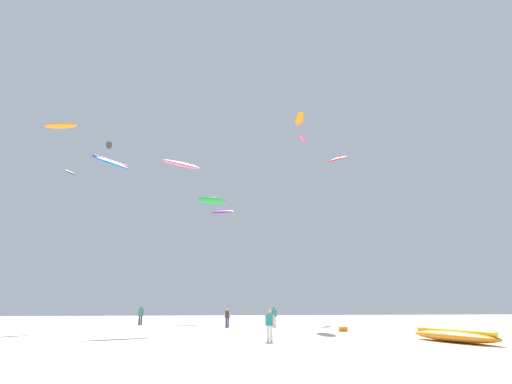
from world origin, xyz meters
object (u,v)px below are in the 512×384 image
object	(u,v)px
kite_aloft_1	(338,159)
kite_aloft_9	(109,145)
person_foreground	(270,323)
kite_aloft_0	(303,138)
person_midground	(274,315)
kite_aloft_2	(70,172)
kite_aloft_7	(111,162)
person_right	(227,316)
person_left	(141,314)
kite_aloft_5	(222,212)
cooler_box	(343,329)
kite_aloft_4	(300,119)
kite_grounded_near	(454,336)
kite_aloft_8	(181,164)
kite_aloft_6	(212,201)
kite_aloft_3	(60,126)

from	to	relation	value
kite_aloft_1	kite_aloft_9	world-z (taller)	kite_aloft_9
person_foreground	kite_aloft_0	xyz separation A→B (m)	(11.58, 34.92, 26.25)
person_midground	kite_aloft_2	xyz separation A→B (m)	(-23.86, 16.38, 17.52)
kite_aloft_1	kite_aloft_2	xyz separation A→B (m)	(-36.23, 0.82, -3.41)
kite_aloft_7	person_right	bearing A→B (deg)	-16.66
person_foreground	person_left	xyz separation A→B (m)	(-9.14, 19.16, 0.10)
person_left	kite_aloft_5	world-z (taller)	kite_aloft_5
kite_aloft_9	cooler_box	bearing A→B (deg)	-47.06
person_right	kite_aloft_4	bearing A→B (deg)	160.73
kite_aloft_7	person_left	bearing A→B (deg)	28.93
kite_grounded_near	kite_aloft_8	distance (m)	25.57
kite_grounded_near	kite_aloft_7	world-z (taller)	kite_aloft_7
kite_aloft_7	kite_aloft_8	world-z (taller)	kite_aloft_7
person_foreground	kite_aloft_9	distance (m)	43.28
kite_aloft_7	kite_aloft_8	size ratio (longest dim) A/B	0.97
kite_aloft_4	kite_aloft_7	bearing A→B (deg)	-161.39
person_left	kite_aloft_6	xyz separation A→B (m)	(6.64, 10.10, 14.01)
kite_aloft_3	kite_aloft_8	distance (m)	11.21
kite_aloft_0	kite_aloft_3	distance (m)	36.93
person_foreground	kite_aloft_2	world-z (taller)	kite_aloft_2
person_right	kite_aloft_0	world-z (taller)	kite_aloft_0
kite_aloft_5	person_midground	bearing A→B (deg)	-79.57
kite_aloft_6	kite_aloft_9	size ratio (longest dim) A/B	1.27
person_right	kite_aloft_0	bearing A→B (deg)	171.83
person_right	kite_aloft_4	distance (m)	28.15
kite_aloft_5	kite_aloft_7	distance (m)	20.87
kite_aloft_5	kite_aloft_6	size ratio (longest dim) A/B	0.91
person_foreground	cooler_box	distance (m)	9.85
kite_aloft_8	kite_aloft_5	bearing A→B (deg)	76.52
person_right	cooler_box	xyz separation A→B (m)	(7.84, -6.33, -0.74)
person_left	kite_aloft_5	xyz separation A→B (m)	(8.27, 15.00, 13.65)
kite_aloft_5	kite_aloft_9	size ratio (longest dim) A/B	1.16
person_midground	person_left	bearing A→B (deg)	52.74
person_left	kite_aloft_1	bearing A→B (deg)	-67.68
person_foreground	person_left	bearing A→B (deg)	-126.62
kite_aloft_4	kite_aloft_6	size ratio (longest dim) A/B	1.05
person_left	cooler_box	xyz separation A→B (m)	(15.70, -11.85, -0.86)
kite_aloft_5	cooler_box	bearing A→B (deg)	-74.54
person_foreground	cooler_box	xyz separation A→B (m)	(6.56, 7.30, -0.76)
kite_aloft_6	kite_aloft_8	world-z (taller)	kite_aloft_6
kite_grounded_near	kite_aloft_0	distance (m)	45.47
kite_aloft_9	kite_aloft_1	bearing A→B (deg)	-5.38
person_right	kite_aloft_8	size ratio (longest dim) A/B	0.38
kite_aloft_4	kite_aloft_8	distance (m)	20.76
person_right	kite_aloft_3	xyz separation A→B (m)	(-15.31, -0.45, 16.37)
person_midground	kite_aloft_5	size ratio (longest dim) A/B	0.48
kite_aloft_3	kite_aloft_5	world-z (taller)	kite_aloft_3
kite_aloft_1	kite_aloft_2	size ratio (longest dim) A/B	1.26
kite_aloft_3	kite_aloft_8	world-z (taller)	kite_aloft_3
person_left	kite_aloft_7	world-z (taller)	kite_aloft_7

